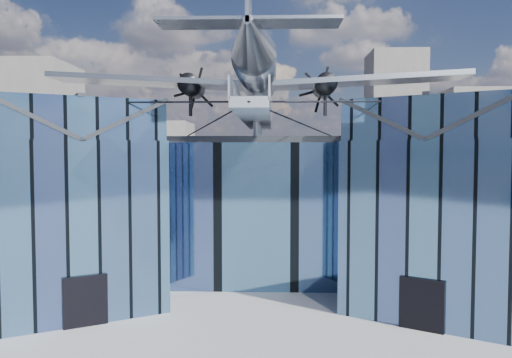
{
  "coord_description": "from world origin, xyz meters",
  "views": [
    {
      "loc": [
        1.08,
        -29.19,
        8.84
      ],
      "look_at": [
        0.0,
        2.0,
        7.2
      ],
      "focal_mm": 35.0,
      "sensor_mm": 36.0,
      "label": 1
    }
  ],
  "objects": [
    {
      "name": "museum",
      "position": [
        0.0,
        5.82,
        5.54
      ],
      "size": [
        32.88,
        24.5,
        17.6
      ],
      "color": "#4A6D98",
      "rests_on": "ground"
    },
    {
      "name": "bg_towers",
      "position": [
        1.45,
        50.49,
        10.01
      ],
      "size": [
        77.0,
        24.5,
        26.0
      ],
      "color": "slate",
      "rests_on": "ground"
    },
    {
      "name": "ground_plane",
      "position": [
        0.0,
        0.0,
        0.0
      ],
      "size": [
        120.0,
        120.0,
        0.0
      ],
      "primitive_type": "plane",
      "color": "gray"
    }
  ]
}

